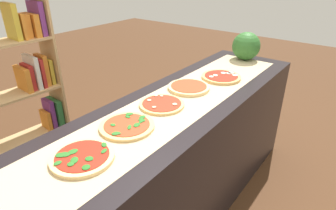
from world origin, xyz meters
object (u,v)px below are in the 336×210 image
Objects in this scene: pizza_spinach_1 at (127,126)px; bookshelf at (26,96)px; pizza_spinach_0 at (82,157)px; watermelon at (246,46)px; pizza_plain_3 at (189,87)px; pizza_mozzarella_4 at (221,77)px; pizza_mushroom_2 at (162,104)px.

bookshelf is (0.03, 1.16, -0.16)m from pizza_spinach_1.
pizza_spinach_1 is at bearing 6.31° from pizza_spinach_0.
pizza_spinach_1 is 1.50m from watermelon.
pizza_spinach_0 is 0.99× the size of pizza_plain_3.
pizza_mozzarella_4 is at bearing -3.61° from pizza_spinach_1.
pizza_spinach_0 reaches higher than pizza_plain_3.
pizza_spinach_1 is at bearing 176.39° from pizza_mozzarella_4.
pizza_spinach_1 is 0.31m from pizza_mushroom_2.
pizza_plain_3 is at bearing 3.63° from pizza_spinach_0.
pizza_spinach_0 is 1.16× the size of watermelon.
pizza_mozzarella_4 is (0.63, -0.07, 0.00)m from pizza_mushroom_2.
pizza_spinach_0 is 1.03× the size of pizza_mushroom_2.
pizza_mozzarella_4 is 0.18× the size of bookshelf.
pizza_plain_3 is (0.31, 0.01, 0.00)m from pizza_mushroom_2.
pizza_mushroom_2 is at bearing 173.35° from pizza_mozzarella_4.
bookshelf is at bearing 126.77° from pizza_mozzarella_4.
pizza_spinach_0 is 0.18× the size of bookshelf.
pizza_plain_3 is (0.94, 0.06, 0.00)m from pizza_spinach_0.
pizza_mozzarella_4 is at bearing -174.37° from watermelon.
watermelon is at bearing 0.94° from pizza_spinach_0.
bookshelf is at bearing 141.44° from watermelon.
watermelon is (0.86, -0.03, 0.11)m from pizza_plain_3.
pizza_spinach_1 is 1.17m from bookshelf.
pizza_spinach_0 is 1.25m from bookshelf.
pizza_spinach_1 is 0.95m from pizza_mozzarella_4.
pizza_mozzarella_4 is at bearing -15.00° from pizza_plain_3.
pizza_plain_3 is 1.29m from bookshelf.
pizza_spinach_0 is at bearing -179.06° from watermelon.
pizza_mozzarella_4 is at bearing -53.23° from bookshelf.
pizza_mushroom_2 is 0.96× the size of pizza_plain_3.
watermelon reaches higher than pizza_spinach_1.
bookshelf reaches higher than pizza_plain_3.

